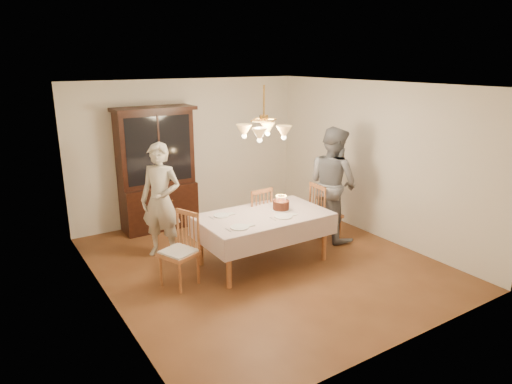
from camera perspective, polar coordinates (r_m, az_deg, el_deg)
ground at (r=6.93m, az=0.90°, el=-8.75°), size 5.00×5.00×0.00m
room_shell at (r=6.42m, az=0.96°, el=4.13°), size 5.00×5.00×5.00m
dining_table at (r=6.67m, az=0.93°, el=-3.43°), size 1.90×1.10×0.76m
china_hutch at (r=8.19m, az=-12.28°, el=2.55°), size 1.38×0.54×2.16m
chair_far_side at (r=7.34m, az=-0.11°, el=-3.56°), size 0.47×0.45×1.00m
chair_left_end at (r=6.20m, az=-9.57°, el=-7.55°), size 0.55×0.56×1.00m
chair_right_end at (r=7.64m, az=8.62°, el=-2.93°), size 0.43×0.45×1.00m
elderly_woman at (r=7.01m, az=-11.80°, el=-1.09°), size 0.74×0.76×1.76m
adult_in_grey at (r=7.67m, az=9.57°, el=1.04°), size 0.76×0.95×1.89m
birthday_cake at (r=6.82m, az=3.15°, el=-1.69°), size 0.30×0.30×0.23m
place_setting_near_left at (r=6.14m, az=-1.97°, el=-4.41°), size 0.40×0.25×0.02m
place_setting_near_right at (r=6.56m, az=3.51°, el=-3.04°), size 0.41×0.26×0.02m
place_setting_far_left at (r=6.60m, az=-4.24°, el=-2.92°), size 0.38×0.23×0.02m
chandelier at (r=6.35m, az=0.98°, el=7.62°), size 0.62×0.62×0.73m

